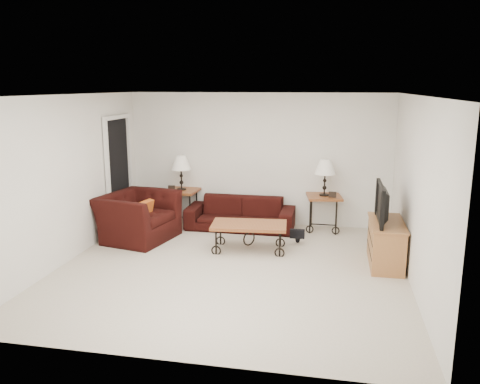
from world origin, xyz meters
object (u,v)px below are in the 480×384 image
lamp_left (181,173)px  armchair (138,217)px  coffee_table (249,237)px  television (387,203)px  side_table_right (323,213)px  side_table_left (182,206)px  backpack (298,229)px  sofa (240,214)px  tv_stand (386,243)px  lamp_right (325,178)px

lamp_left → armchair: bearing=-110.8°
lamp_left → coffee_table: bearing=-40.9°
lamp_left → television: 3.98m
side_table_right → television: television is taller
side_table_left → backpack: side_table_left is taller
side_table_right → armchair: bearing=-160.1°
sofa → side_table_right: size_ratio=3.00×
lamp_left → armchair: 1.35m
armchair → tv_stand: armchair is taller
sofa → coffee_table: sofa is taller
sofa → backpack: bearing=-29.5°
side_table_right → tv_stand: bearing=-58.8°
lamp_left → side_table_left: bearing=0.0°
lamp_right → armchair: lamp_right is taller
lamp_right → coffee_table: size_ratio=0.55×
side_table_left → backpack: (2.31, -0.81, -0.09)m
sofa → television: bearing=-29.6°
side_table_right → armchair: (-3.15, -1.14, 0.07)m
tv_stand → television: 0.61m
side_table_left → television: (3.65, -1.58, 0.61)m
side_table_right → side_table_left: bearing=180.0°
tv_stand → television: (-0.02, 0.00, 0.61)m
side_table_right → sofa: bearing=-173.3°
sofa → side_table_left: size_ratio=3.02×
lamp_right → backpack: (-0.40, -0.81, -0.75)m
side_table_right → coffee_table: side_table_right is taller
side_table_right → tv_stand: (0.96, -1.58, -0.00)m
side_table_left → lamp_left: (0.00, 0.00, 0.66)m
sofa → tv_stand: tv_stand is taller
lamp_right → armchair: bearing=-160.1°
lamp_left → lamp_right: size_ratio=0.99×
tv_stand → side_table_right: bearing=121.2°
lamp_right → tv_stand: size_ratio=0.61×
side_table_right → lamp_right: 0.66m
lamp_left → backpack: size_ratio=1.36×
armchair → backpack: size_ratio=2.55×
lamp_right → coffee_table: (-1.15, -1.35, -0.77)m
tv_stand → television: size_ratio=1.12×
coffee_table → armchair: (-1.99, 0.21, 0.18)m
backpack → lamp_left: bearing=138.2°
armchair → tv_stand: (4.11, -0.44, -0.07)m
side_table_left → lamp_left: size_ratio=1.00×
lamp_left → coffee_table: size_ratio=0.55×
side_table_left → television: size_ratio=0.67×
sofa → coffee_table: (0.37, -1.17, -0.07)m
armchair → tv_stand: 4.13m
lamp_right → tv_stand: (0.96, -1.58, -0.67)m
lamp_right → television: bearing=-59.3°
lamp_left → armchair: size_ratio=0.53×
sofa → backpack: sofa is taller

